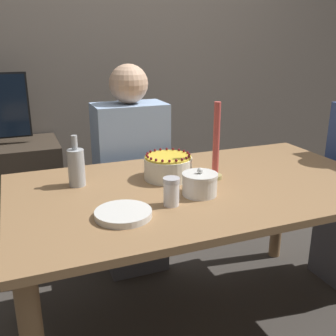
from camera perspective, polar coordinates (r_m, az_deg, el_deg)
ground_plane at (r=2.07m, az=4.16°, el=-21.52°), size 12.00×12.00×0.00m
wall_behind at (r=2.91m, az=-7.82°, el=17.64°), size 8.00×0.05×2.60m
dining_table at (r=1.74m, az=4.63°, el=-5.51°), size 1.60×0.91×0.73m
cake at (r=1.75m, az=0.00°, el=0.13°), size 0.21×0.21×0.12m
sugar_bowl at (r=1.58m, az=4.63°, el=-2.32°), size 0.14×0.14×0.11m
sugar_shaker at (r=1.47m, az=0.49°, el=-3.42°), size 0.06×0.06×0.11m
plate_stack at (r=1.40m, az=-6.51°, el=-6.61°), size 0.20×0.20×0.02m
candle at (r=1.74m, az=6.98°, el=2.99°), size 0.06×0.06×0.34m
bottle at (r=1.70m, az=-13.17°, el=0.19°), size 0.07×0.07×0.22m
person_man_blue_shirt at (r=2.30m, az=-5.31°, el=-2.16°), size 0.40×0.34×1.20m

